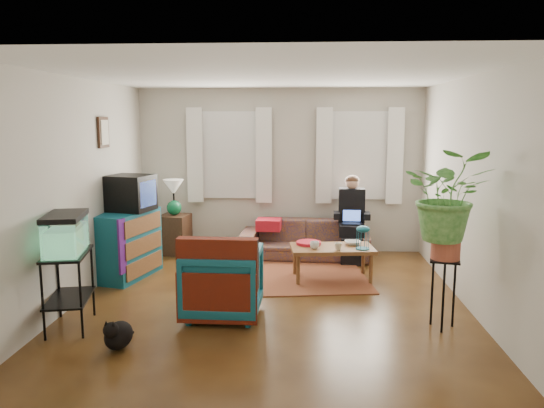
# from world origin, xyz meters

# --- Properties ---
(floor) EXTENTS (4.50, 5.00, 0.01)m
(floor) POSITION_xyz_m (0.00, 0.00, 0.00)
(floor) COLOR #4F2B14
(floor) RESTS_ON ground
(ceiling) EXTENTS (4.50, 5.00, 0.01)m
(ceiling) POSITION_xyz_m (0.00, 0.00, 2.60)
(ceiling) COLOR white
(ceiling) RESTS_ON wall_back
(wall_back) EXTENTS (4.50, 0.01, 2.60)m
(wall_back) POSITION_xyz_m (0.00, 2.50, 1.30)
(wall_back) COLOR silver
(wall_back) RESTS_ON floor
(wall_front) EXTENTS (4.50, 0.01, 2.60)m
(wall_front) POSITION_xyz_m (0.00, -2.50, 1.30)
(wall_front) COLOR silver
(wall_front) RESTS_ON floor
(wall_left) EXTENTS (0.01, 5.00, 2.60)m
(wall_left) POSITION_xyz_m (-2.25, 0.00, 1.30)
(wall_left) COLOR silver
(wall_left) RESTS_ON floor
(wall_right) EXTENTS (0.01, 5.00, 2.60)m
(wall_right) POSITION_xyz_m (2.25, 0.00, 1.30)
(wall_right) COLOR silver
(wall_right) RESTS_ON floor
(window_left) EXTENTS (1.08, 0.04, 1.38)m
(window_left) POSITION_xyz_m (-0.80, 2.48, 1.55)
(window_left) COLOR white
(window_left) RESTS_ON wall_back
(window_right) EXTENTS (1.08, 0.04, 1.38)m
(window_right) POSITION_xyz_m (1.25, 2.48, 1.55)
(window_right) COLOR white
(window_right) RESTS_ON wall_back
(curtains_left) EXTENTS (1.36, 0.06, 1.50)m
(curtains_left) POSITION_xyz_m (-0.80, 2.40, 1.55)
(curtains_left) COLOR white
(curtains_left) RESTS_ON wall_back
(curtains_right) EXTENTS (1.36, 0.06, 1.50)m
(curtains_right) POSITION_xyz_m (1.25, 2.40, 1.55)
(curtains_right) COLOR white
(curtains_right) RESTS_ON wall_back
(picture_frame) EXTENTS (0.04, 0.32, 0.40)m
(picture_frame) POSITION_xyz_m (-2.21, 0.85, 1.95)
(picture_frame) COLOR #3D2616
(picture_frame) RESTS_ON wall_left
(area_rug) EXTENTS (2.19, 1.84, 0.01)m
(area_rug) POSITION_xyz_m (0.23, 0.99, 0.01)
(area_rug) COLOR maroon
(area_rug) RESTS_ON floor
(sofa) EXTENTS (1.99, 0.86, 0.76)m
(sofa) POSITION_xyz_m (0.41, 2.05, 0.38)
(sofa) COLOR brown
(sofa) RESTS_ON floor
(seated_person) EXTENTS (0.52, 0.62, 1.16)m
(seated_person) POSITION_xyz_m (1.12, 2.02, 0.58)
(seated_person) COLOR black
(seated_person) RESTS_ON sofa
(side_table) EXTENTS (0.49, 0.49, 0.63)m
(side_table) POSITION_xyz_m (-1.65, 2.16, 0.31)
(side_table) COLOR #3A2515
(side_table) RESTS_ON floor
(table_lamp) EXTENTS (0.37, 0.37, 0.57)m
(table_lamp) POSITION_xyz_m (-1.65, 2.16, 0.89)
(table_lamp) COLOR white
(table_lamp) RESTS_ON side_table
(dresser) EXTENTS (0.73, 1.09, 0.90)m
(dresser) POSITION_xyz_m (-1.99, 0.89, 0.45)
(dresser) COLOR #126C6E
(dresser) RESTS_ON floor
(crt_tv) EXTENTS (0.65, 0.62, 0.48)m
(crt_tv) POSITION_xyz_m (-1.95, 0.98, 1.14)
(crt_tv) COLOR black
(crt_tv) RESTS_ON dresser
(aquarium_stand) EXTENTS (0.53, 0.77, 0.79)m
(aquarium_stand) POSITION_xyz_m (-2.00, -0.88, 0.39)
(aquarium_stand) COLOR black
(aquarium_stand) RESTS_ON floor
(aquarium) EXTENTS (0.48, 0.70, 0.41)m
(aquarium) POSITION_xyz_m (-2.00, -0.88, 0.99)
(aquarium) COLOR #7FD899
(aquarium) RESTS_ON aquarium_stand
(black_cat) EXTENTS (0.28, 0.40, 0.32)m
(black_cat) POSITION_xyz_m (-1.33, -1.37, 0.16)
(black_cat) COLOR black
(black_cat) RESTS_ON floor
(armchair) EXTENTS (0.82, 0.77, 0.83)m
(armchair) POSITION_xyz_m (-0.48, -0.44, 0.41)
(armchair) COLOR #105F61
(armchair) RESTS_ON floor
(serape_throw) EXTENTS (0.83, 0.21, 0.68)m
(serape_throw) POSITION_xyz_m (-0.49, -0.76, 0.59)
(serape_throw) COLOR #9E0A0A
(serape_throw) RESTS_ON armchair
(coffee_table) EXTENTS (1.14, 0.71, 0.45)m
(coffee_table) POSITION_xyz_m (0.77, 0.93, 0.22)
(coffee_table) COLOR brown
(coffee_table) RESTS_ON floor
(cup_a) EXTENTS (0.13, 0.13, 0.10)m
(cup_a) POSITION_xyz_m (0.53, 0.80, 0.50)
(cup_a) COLOR white
(cup_a) RESTS_ON coffee_table
(cup_b) EXTENTS (0.11, 0.11, 0.09)m
(cup_b) POSITION_xyz_m (0.84, 0.75, 0.49)
(cup_b) COLOR beige
(cup_b) RESTS_ON coffee_table
(bowl) EXTENTS (0.23, 0.23, 0.05)m
(bowl) POSITION_xyz_m (1.05, 1.06, 0.48)
(bowl) COLOR white
(bowl) RESTS_ON coffee_table
(snack_tray) EXTENTS (0.37, 0.37, 0.04)m
(snack_tray) POSITION_xyz_m (0.46, 1.04, 0.47)
(snack_tray) COLOR #B21414
(snack_tray) RESTS_ON coffee_table
(birdcage) EXTENTS (0.20, 0.20, 0.32)m
(birdcage) POSITION_xyz_m (1.16, 0.82, 0.61)
(birdcage) COLOR #115B6B
(birdcage) RESTS_ON coffee_table
(plant_stand) EXTENTS (0.37, 0.37, 0.73)m
(plant_stand) POSITION_xyz_m (1.81, -0.67, 0.37)
(plant_stand) COLOR black
(plant_stand) RESTS_ON floor
(potted_plant) EXTENTS (0.98, 0.90, 0.93)m
(potted_plant) POSITION_xyz_m (1.81, -0.67, 1.24)
(potted_plant) COLOR #599947
(potted_plant) RESTS_ON plant_stand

